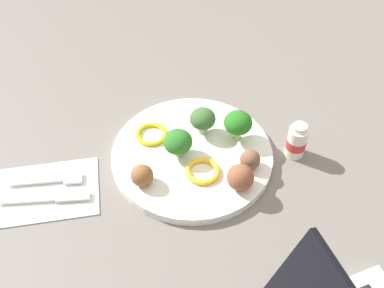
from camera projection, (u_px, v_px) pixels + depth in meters
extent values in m
plane|color=slate|center=(192.00, 158.00, 0.78)|extent=(4.00, 4.00, 0.00)
cylinder|color=white|center=(192.00, 155.00, 0.78)|extent=(0.28, 0.28, 0.02)
cylinder|color=#A8CC6B|center=(237.00, 134.00, 0.79)|extent=(0.01, 0.01, 0.02)
ellipsoid|color=#246D1C|center=(238.00, 123.00, 0.77)|extent=(0.05, 0.05, 0.04)
cylinder|color=#ACC373|center=(178.00, 150.00, 0.77)|extent=(0.01, 0.01, 0.01)
ellipsoid|color=#2A6B25|center=(177.00, 140.00, 0.75)|extent=(0.05, 0.05, 0.04)
cylinder|color=#92C881|center=(202.00, 129.00, 0.80)|extent=(0.02, 0.02, 0.02)
ellipsoid|color=#37642F|center=(203.00, 119.00, 0.78)|extent=(0.05, 0.05, 0.04)
sphere|color=brown|center=(250.00, 160.00, 0.74)|extent=(0.03, 0.03, 0.03)
sphere|color=brown|center=(142.00, 175.00, 0.71)|extent=(0.04, 0.04, 0.04)
sphere|color=brown|center=(240.00, 177.00, 0.71)|extent=(0.04, 0.04, 0.04)
torus|color=yellow|center=(151.00, 134.00, 0.80)|extent=(0.08, 0.08, 0.01)
torus|color=yellow|center=(203.00, 171.00, 0.74)|extent=(0.07, 0.07, 0.01)
cube|color=white|center=(46.00, 191.00, 0.73)|extent=(0.18, 0.13, 0.01)
cube|color=silver|center=(37.00, 181.00, 0.74)|extent=(0.09, 0.02, 0.01)
cube|color=silver|center=(73.00, 178.00, 0.74)|extent=(0.03, 0.03, 0.01)
cube|color=white|center=(27.00, 199.00, 0.71)|extent=(0.09, 0.02, 0.01)
cube|color=silver|center=(73.00, 196.00, 0.72)|extent=(0.06, 0.03, 0.01)
cylinder|color=white|center=(296.00, 142.00, 0.77)|extent=(0.03, 0.03, 0.06)
cylinder|color=red|center=(296.00, 143.00, 0.77)|extent=(0.03, 0.03, 0.02)
cylinder|color=silver|center=(300.00, 128.00, 0.74)|extent=(0.02, 0.02, 0.01)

